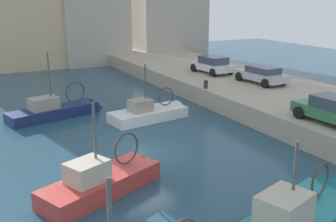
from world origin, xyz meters
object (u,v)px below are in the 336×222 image
(parked_car_white, at_px, (212,64))
(fishing_boat_white, at_px, (154,117))
(fishing_boat_navy, at_px, (59,114))
(fishing_boat_red, at_px, (108,187))
(parked_car_green, at_px, (333,110))
(mooring_bollard_mid, at_px, (206,84))
(parked_car_silver, at_px, (261,74))

(parked_car_white, bearing_deg, fishing_boat_white, -144.49)
(parked_car_white, bearing_deg, fishing_boat_navy, -169.03)
(fishing_boat_red, distance_m, parked_car_green, 11.71)
(parked_car_green, bearing_deg, fishing_boat_white, 124.54)
(fishing_boat_red, distance_m, fishing_boat_white, 9.76)
(mooring_bollard_mid, bearing_deg, parked_car_silver, -5.11)
(fishing_boat_red, height_order, parked_car_silver, fishing_boat_red)
(fishing_boat_red, relative_size, parked_car_green, 1.48)
(parked_car_green, relative_size, parked_car_white, 1.01)
(parked_car_silver, distance_m, mooring_bollard_mid, 4.49)
(parked_car_green, distance_m, parked_car_silver, 9.69)
(fishing_boat_navy, height_order, parked_car_silver, fishing_boat_navy)
(fishing_boat_navy, xyz_separation_m, fishing_boat_white, (5.13, -3.16, -0.03))
(parked_car_white, xyz_separation_m, mooring_bollard_mid, (-3.52, -4.55, -0.43))
(parked_car_white, distance_m, parked_car_silver, 5.04)
(parked_car_white, relative_size, mooring_bollard_mid, 7.20)
(fishing_boat_navy, xyz_separation_m, mooring_bollard_mid, (9.61, -2.01, 1.35))
(parked_car_green, bearing_deg, mooring_bollard_mid, 97.77)
(fishing_boat_red, relative_size, fishing_boat_white, 1.03)
(fishing_boat_red, xyz_separation_m, fishing_boat_white, (5.77, 7.87, -0.03))
(fishing_boat_navy, height_order, mooring_bollard_mid, fishing_boat_navy)
(fishing_boat_navy, height_order, fishing_boat_white, fishing_boat_navy)
(fishing_boat_white, bearing_deg, parked_car_silver, 4.83)
(parked_car_silver, bearing_deg, mooring_bollard_mid, 174.89)
(fishing_boat_navy, distance_m, mooring_bollard_mid, 9.91)
(fishing_boat_red, height_order, mooring_bollard_mid, fishing_boat_red)
(fishing_boat_white, distance_m, parked_car_silver, 9.14)
(parked_car_green, bearing_deg, parked_car_silver, 71.02)
(fishing_boat_navy, relative_size, parked_car_green, 1.65)
(fishing_boat_white, relative_size, parked_car_silver, 1.38)
(parked_car_white, distance_m, mooring_bollard_mid, 5.77)
(fishing_boat_red, bearing_deg, mooring_bollard_mid, 41.34)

